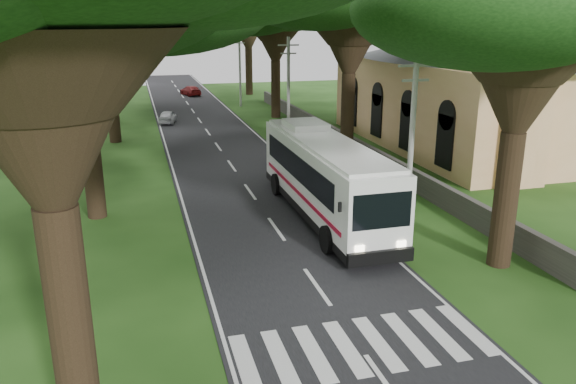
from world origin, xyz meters
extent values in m
plane|color=#1C3F12|center=(0.00, 0.00, 0.00)|extent=(140.00, 140.00, 0.00)
cube|color=black|center=(0.00, 25.00, 0.01)|extent=(8.00, 120.00, 0.04)
cube|color=silver|center=(0.00, -2.00, 0.00)|extent=(8.00, 3.00, 0.01)
cube|color=#383533|center=(9.00, 24.00, 0.60)|extent=(0.35, 50.00, 1.20)
cube|color=#E6AB70|center=(18.00, 22.00, 3.20)|extent=(12.00, 22.00, 6.40)
pyramid|color=#595960|center=(18.00, 22.00, 8.60)|extent=(14.00, 24.00, 2.20)
cube|color=#E6AB70|center=(15.00, 12.00, 5.00)|extent=(3.00, 3.00, 10.00)
cylinder|color=gray|center=(5.50, 6.00, 4.00)|extent=(0.24, 0.24, 8.00)
cube|color=gray|center=(5.50, 6.00, 7.40)|extent=(1.60, 0.10, 0.10)
cube|color=gray|center=(5.50, 6.00, 6.80)|extent=(1.20, 0.10, 0.10)
cylinder|color=gray|center=(5.50, 26.00, 4.00)|extent=(0.24, 0.24, 8.00)
cube|color=gray|center=(5.50, 26.00, 7.40)|extent=(1.60, 0.10, 0.10)
cube|color=gray|center=(5.50, 26.00, 6.80)|extent=(1.20, 0.10, 0.10)
cylinder|color=gray|center=(5.50, 46.00, 4.00)|extent=(0.24, 0.24, 8.00)
cube|color=gray|center=(5.50, 46.00, 7.40)|extent=(1.60, 0.10, 0.10)
cube|color=gray|center=(5.50, 46.00, 6.80)|extent=(1.20, 0.10, 0.10)
cylinder|color=black|center=(-7.50, -4.00, 2.84)|extent=(0.90, 0.90, 5.68)
cone|color=black|center=(-7.50, -4.00, 7.58)|extent=(3.20, 3.20, 3.80)
cylinder|color=black|center=(-8.00, 12.00, 2.59)|extent=(0.90, 0.90, 5.18)
cone|color=black|center=(-8.00, 12.00, 7.08)|extent=(3.20, 3.20, 3.80)
cylinder|color=black|center=(-7.50, 30.00, 2.90)|extent=(0.90, 0.90, 5.79)
cone|color=black|center=(-7.50, 30.00, 7.69)|extent=(3.20, 3.20, 3.80)
cylinder|color=black|center=(-8.50, 48.00, 2.74)|extent=(0.90, 0.90, 5.48)
cone|color=black|center=(-8.50, 48.00, 7.38)|extent=(3.20, 3.20, 3.80)
cylinder|color=black|center=(7.50, 2.00, 2.63)|extent=(0.90, 0.90, 5.26)
cone|color=black|center=(7.50, 2.00, 7.16)|extent=(3.20, 3.20, 3.80)
cylinder|color=black|center=(8.00, 20.00, 2.90)|extent=(0.90, 0.90, 5.80)
cone|color=black|center=(8.00, 20.00, 7.70)|extent=(3.20, 3.20, 3.80)
cylinder|color=black|center=(7.50, 38.00, 2.72)|extent=(0.90, 0.90, 5.45)
cone|color=black|center=(7.50, 38.00, 7.35)|extent=(3.20, 3.20, 3.80)
cylinder|color=black|center=(8.50, 56.00, 2.90)|extent=(0.90, 0.90, 5.79)
cone|color=black|center=(8.50, 56.00, 7.69)|extent=(3.20, 3.20, 3.80)
cube|color=white|center=(2.70, 9.12, 2.07)|extent=(2.75, 12.89, 3.17)
cube|color=black|center=(2.70, 9.44, 2.52)|extent=(2.80, 10.53, 1.18)
cube|color=black|center=(2.70, 9.12, 0.54)|extent=(2.79, 12.93, 0.38)
cube|color=#B00B26|center=(2.70, 9.12, 1.34)|extent=(2.79, 11.60, 0.19)
cube|color=white|center=(2.70, 9.12, 3.71)|extent=(2.53, 12.25, 0.19)
cylinder|color=black|center=(1.38, 4.82, 0.59)|extent=(0.38, 1.18, 1.18)
cylinder|color=black|center=(4.06, 4.83, 0.59)|extent=(0.38, 1.18, 1.18)
cylinder|color=black|center=(1.34, 13.19, 0.59)|extent=(0.38, 1.18, 1.18)
cylinder|color=black|center=(4.02, 13.20, 0.59)|extent=(0.38, 1.18, 1.18)
imported|color=silver|center=(-3.00, 37.36, 0.61)|extent=(2.05, 3.62, 1.16)
imported|color=maroon|center=(1.11, 56.86, 0.62)|extent=(2.69, 4.39, 1.19)
imported|color=black|center=(-7.89, 12.19, 0.81)|extent=(0.44, 0.62, 1.62)
camera|label=1|loc=(-5.82, -15.37, 9.22)|focal=35.00mm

